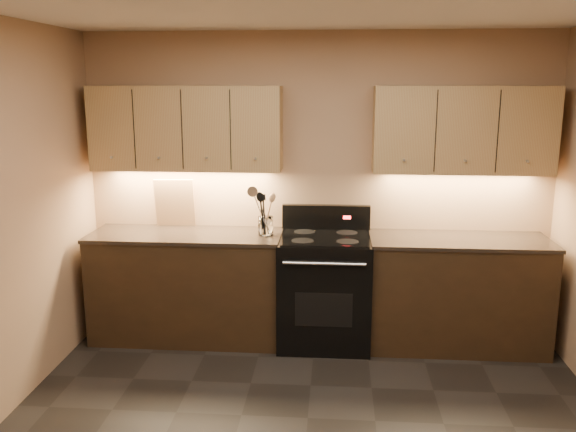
# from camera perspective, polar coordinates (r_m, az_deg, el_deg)

# --- Properties ---
(wall_back) EXTENTS (4.00, 0.04, 2.60)m
(wall_back) POSITION_cam_1_polar(r_m,az_deg,el_deg) (5.29, 2.76, 2.83)
(wall_back) COLOR tan
(wall_back) RESTS_ON ground
(counter_left) EXTENTS (1.62, 0.62, 0.93)m
(counter_left) POSITION_cam_1_polar(r_m,az_deg,el_deg) (5.35, -9.37, -6.43)
(counter_left) COLOR black
(counter_left) RESTS_ON ground
(counter_right) EXTENTS (1.46, 0.62, 0.93)m
(counter_right) POSITION_cam_1_polar(r_m,az_deg,el_deg) (5.30, 15.51, -6.92)
(counter_right) COLOR black
(counter_right) RESTS_ON ground
(stove) EXTENTS (0.76, 0.68, 1.14)m
(stove) POSITION_cam_1_polar(r_m,az_deg,el_deg) (5.18, 3.45, -6.77)
(stove) COLOR black
(stove) RESTS_ON ground
(upper_cab_left) EXTENTS (1.60, 0.30, 0.70)m
(upper_cab_left) POSITION_cam_1_polar(r_m,az_deg,el_deg) (5.23, -9.49, 8.09)
(upper_cab_left) COLOR tan
(upper_cab_left) RESTS_ON wall_back
(upper_cab_right) EXTENTS (1.44, 0.30, 0.70)m
(upper_cab_right) POSITION_cam_1_polar(r_m,az_deg,el_deg) (5.18, 16.06, 7.74)
(upper_cab_right) COLOR tan
(upper_cab_right) RESTS_ON wall_back
(outlet_plate) EXTENTS (0.08, 0.01, 0.12)m
(outlet_plate) POSITION_cam_1_polar(r_m,az_deg,el_deg) (5.51, -10.90, 1.10)
(outlet_plate) COLOR #B2B5BA
(outlet_plate) RESTS_ON wall_back
(utensil_crock) EXTENTS (0.13, 0.13, 0.16)m
(utensil_crock) POSITION_cam_1_polar(r_m,az_deg,el_deg) (5.09, -2.11, -0.97)
(utensil_crock) COLOR white
(utensil_crock) RESTS_ON counter_left
(cutting_board) EXTENTS (0.35, 0.13, 0.43)m
(cutting_board) POSITION_cam_1_polar(r_m,az_deg,el_deg) (5.44, -10.55, 1.23)
(cutting_board) COLOR tan
(cutting_board) RESTS_ON counter_left
(wooden_spoon) EXTENTS (0.15, 0.15, 0.34)m
(wooden_spoon) POSITION_cam_1_polar(r_m,az_deg,el_deg) (5.06, -2.37, 0.26)
(wooden_spoon) COLOR tan
(wooden_spoon) RESTS_ON utensil_crock
(black_spoon) EXTENTS (0.09, 0.14, 0.36)m
(black_spoon) POSITION_cam_1_polar(r_m,az_deg,el_deg) (5.08, -2.24, 0.43)
(black_spoon) COLOR black
(black_spoon) RESTS_ON utensil_crock
(black_turner) EXTENTS (0.12, 0.17, 0.35)m
(black_turner) POSITION_cam_1_polar(r_m,az_deg,el_deg) (5.05, -2.15, 0.24)
(black_turner) COLOR black
(black_turner) RESTS_ON utensil_crock
(steel_spatula) EXTENTS (0.19, 0.15, 0.36)m
(steel_spatula) POSITION_cam_1_polar(r_m,az_deg,el_deg) (5.06, -1.87, 0.33)
(steel_spatula) COLOR silver
(steel_spatula) RESTS_ON utensil_crock
(steel_skimmer) EXTENTS (0.23, 0.10, 0.40)m
(steel_skimmer) POSITION_cam_1_polar(r_m,az_deg,el_deg) (5.05, -1.77, 0.59)
(steel_skimmer) COLOR silver
(steel_skimmer) RESTS_ON utensil_crock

